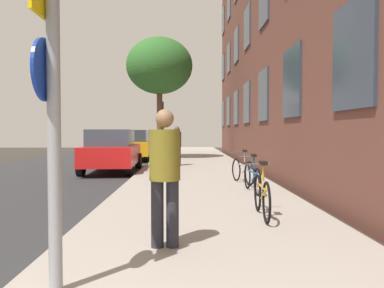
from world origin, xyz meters
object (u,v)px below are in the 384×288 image
object	(u,v)px
pedestrian_1	(177,143)
car_1	(134,145)
car_0	(112,150)
car_2	(140,141)
tree_near	(159,66)
bicycle_1	(252,177)
bicycle_2	(243,170)
sign_post	(51,90)
pedestrian_0	(165,169)
bicycle_0	(262,195)
traffic_light	(161,118)

from	to	relation	value
pedestrian_1	car_1	bearing A→B (deg)	119.11
car_0	car_2	xyz separation A→B (m)	(-0.47, 13.16, -0.00)
tree_near	bicycle_1	xyz separation A→B (m)	(2.95, -11.25, -4.50)
bicycle_2	sign_post	bearing A→B (deg)	-111.36
pedestrian_0	pedestrian_1	distance (m)	11.31
car_1	car_0	bearing A→B (deg)	-90.31
bicycle_0	pedestrian_1	size ratio (longest dim) A/B	0.99
car_2	bicycle_1	bearing A→B (deg)	-75.46
bicycle_0	bicycle_2	xyz separation A→B (m)	(0.31, 4.19, -0.01)
car_1	bicycle_0	bearing A→B (deg)	-73.86
traffic_light	bicycle_2	distance (m)	13.53
pedestrian_1	tree_near	bearing A→B (deg)	103.38
traffic_light	car_0	size ratio (longest dim) A/B	0.75
pedestrian_1	car_0	world-z (taller)	pedestrian_1
tree_near	bicycle_1	world-z (taller)	tree_near
traffic_light	car_1	xyz separation A→B (m)	(-1.26, -3.26, -1.52)
pedestrian_0	car_2	xyz separation A→B (m)	(-2.99, 22.94, -0.26)
tree_near	car_0	bearing A→B (deg)	-103.95
traffic_light	car_2	bearing A→B (deg)	113.38
sign_post	bicycle_2	size ratio (longest dim) A/B	1.90
sign_post	pedestrian_1	bearing A→B (deg)	86.18
tree_near	pedestrian_0	world-z (taller)	tree_near
bicycle_2	pedestrian_1	xyz separation A→B (m)	(-1.95, 5.48, 0.58)
traffic_light	pedestrian_0	xyz separation A→B (m)	(1.24, -18.88, -1.26)
bicycle_1	pedestrian_0	bearing A→B (deg)	-113.35
pedestrian_0	car_1	distance (m)	15.82
tree_near	car_2	xyz separation A→B (m)	(-1.89, 7.42, -4.14)
car_0	car_1	size ratio (longest dim) A/B	1.05
tree_near	bicycle_2	distance (m)	11.08
bicycle_1	pedestrian_1	xyz separation A→B (m)	(-1.95, 7.04, 0.59)
tree_near	car_1	xyz separation A→B (m)	(-1.39, 0.09, -4.14)
tree_near	pedestrian_0	distance (m)	16.04
traffic_light	pedestrian_0	distance (m)	18.96
sign_post	pedestrian_1	world-z (taller)	sign_post
pedestrian_1	car_1	size ratio (longest dim) A/B	0.40
pedestrian_1	bicycle_2	bearing A→B (deg)	-70.35
pedestrian_0	bicycle_2	bearing A→B (deg)	72.37
bicycle_1	car_2	size ratio (longest dim) A/B	0.38
car_2	tree_near	bearing A→B (deg)	-75.68
traffic_light	car_2	xyz separation A→B (m)	(-1.76, 4.07, -1.52)
bicycle_2	bicycle_0	bearing A→B (deg)	-94.20
traffic_light	bicycle_2	xyz separation A→B (m)	(3.09, -13.04, -1.88)
tree_near	bicycle_0	bearing A→B (deg)	-79.19
traffic_light	pedestrian_1	bearing A→B (deg)	-81.44
pedestrian_1	car_1	world-z (taller)	pedestrian_1
bicycle_2	car_1	distance (m)	10.71
traffic_light	car_0	distance (m)	9.30
traffic_light	bicycle_0	world-z (taller)	traffic_light
sign_post	pedestrian_1	xyz separation A→B (m)	(0.84, 12.63, -0.87)
car_1	car_2	world-z (taller)	same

